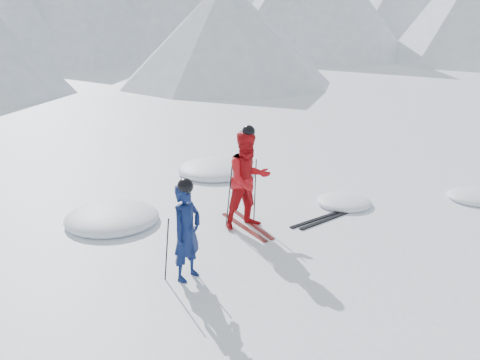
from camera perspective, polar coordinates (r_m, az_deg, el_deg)
ground at (r=11.08m, az=8.73°, el=-4.39°), size 160.00×160.00×0.00m
skier_blue at (r=8.32m, az=-5.99°, el=-5.89°), size 0.68×0.55×1.63m
skier_red at (r=10.26m, az=0.94°, el=0.02°), size 1.09×0.91×2.03m
pole_blue_left at (r=8.42m, az=-8.22°, el=-7.73°), size 0.11×0.08×1.08m
pole_blue_right at (r=8.75m, az=-5.39°, el=-6.60°), size 0.11×0.07×1.08m
pole_red_left at (r=10.38m, az=-1.23°, el=-1.72°), size 0.13×0.10×1.35m
pole_red_right at (r=10.66m, az=1.70°, el=-1.21°), size 0.13×0.09×1.35m
ski_worn_left at (r=10.54m, az=0.40°, el=-5.28°), size 0.30×1.70×0.03m
ski_worn_right at (r=10.68m, az=1.42°, el=-4.97°), size 0.41×1.69×0.03m
ski_loose_a at (r=11.11m, az=8.93°, el=-4.26°), size 1.70×0.11×0.03m
ski_loose_b at (r=11.08m, az=9.85°, el=-4.37°), size 1.70×0.17×0.03m
snow_lumps at (r=12.50m, az=-2.49°, el=-1.60°), size 9.11×7.21×0.46m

